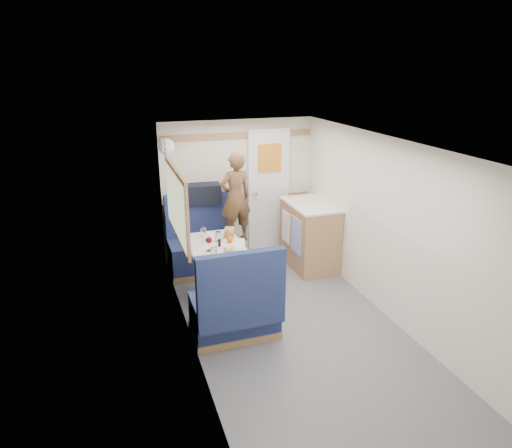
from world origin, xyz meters
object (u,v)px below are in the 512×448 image
object	(u,v)px
cheese_block	(229,248)
wine_glass	(209,241)
bench_near	(236,312)
tumbler_left	(214,253)
tumbler_right	(218,236)
tumbler_mid	(203,232)
bench_far	(202,250)
bread_loaf	(229,233)
galley_counter	(309,235)
tray	(234,244)
salt_grinder	(204,239)
duffel_bag	(200,194)
pepper_grinder	(219,243)
beer_glass	(227,235)
person	(235,198)
dinette_table	(216,256)
orange_fruit	(230,239)
dome_light	(166,146)

from	to	relation	value
cheese_block	wine_glass	distance (m)	0.24
bench_near	tumbler_left	world-z (taller)	bench_near
cheese_block	tumbler_right	distance (m)	0.34
tumbler_mid	bench_far	bearing A→B (deg)	82.50
bread_loaf	galley_counter	bearing A→B (deg)	15.84
tumbler_right	tray	bearing A→B (deg)	-49.89
tumbler_left	bread_loaf	xyz separation A→B (m)	(0.33, 0.57, -0.01)
salt_grinder	galley_counter	bearing A→B (deg)	15.86
salt_grinder	duffel_bag	bearing A→B (deg)	79.94
pepper_grinder	tumbler_left	bearing A→B (deg)	-114.44
wine_glass	tumbler_mid	bearing A→B (deg)	85.57
cheese_block	bread_loaf	distance (m)	0.46
beer_glass	pepper_grinder	bearing A→B (deg)	-123.42
tumbler_left	person	bearing A→B (deg)	62.85
dinette_table	orange_fruit	size ratio (longest dim) A/B	11.91
tray	orange_fruit	bearing A→B (deg)	133.50
dinette_table	duffel_bag	size ratio (longest dim) A/B	1.68
cheese_block	duffel_bag	bearing A→B (deg)	91.61
duffel_bag	pepper_grinder	world-z (taller)	duffel_bag
dome_light	salt_grinder	bearing A→B (deg)	-69.68
tumbler_right	dinette_table	bearing A→B (deg)	-123.58
tumbler_right	salt_grinder	world-z (taller)	tumbler_right
tumbler_mid	bench_near	bearing A→B (deg)	-86.38
bench_near	galley_counter	xyz separation A→B (m)	(1.47, 1.41, 0.17)
dinette_table	salt_grinder	bearing A→B (deg)	138.10
orange_fruit	beer_glass	bearing A→B (deg)	88.01
cheese_block	salt_grinder	bearing A→B (deg)	122.46
bench_near	wine_glass	xyz separation A→B (m)	(-0.11, 0.69, 0.54)
tumbler_mid	beer_glass	world-z (taller)	tumbler_mid
tray	beer_glass	distance (m)	0.23
bench_far	tumbler_mid	size ratio (longest dim) A/B	10.12
bench_far	pepper_grinder	size ratio (longest dim) A/B	11.87
tray	tumbler_right	world-z (taller)	tumbler_right
bread_loaf	beer_glass	bearing A→B (deg)	-130.90
orange_fruit	tumbler_right	distance (m)	0.17
duffel_bag	tray	distance (m)	1.25
salt_grinder	bread_loaf	bearing A→B (deg)	15.93
bench_far	person	size ratio (longest dim) A/B	0.87
person	wine_glass	xyz separation A→B (m)	(-0.56, -0.88, -0.21)
bench_far	person	world-z (taller)	person
tumbler_mid	salt_grinder	bearing A→B (deg)	-100.85
person	tumbler_right	distance (m)	0.77
bench_far	dome_light	size ratio (longest dim) A/B	5.25
dome_light	tumbler_mid	distance (m)	1.16
dinette_table	duffel_bag	bearing A→B (deg)	86.51
cheese_block	salt_grinder	world-z (taller)	salt_grinder
galley_counter	pepper_grinder	xyz separation A→B (m)	(-1.44, -0.63, 0.30)
bench_near	dome_light	size ratio (longest dim) A/B	5.25
galley_counter	bench_far	bearing A→B (deg)	167.90
dome_light	wine_glass	distance (m)	1.40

